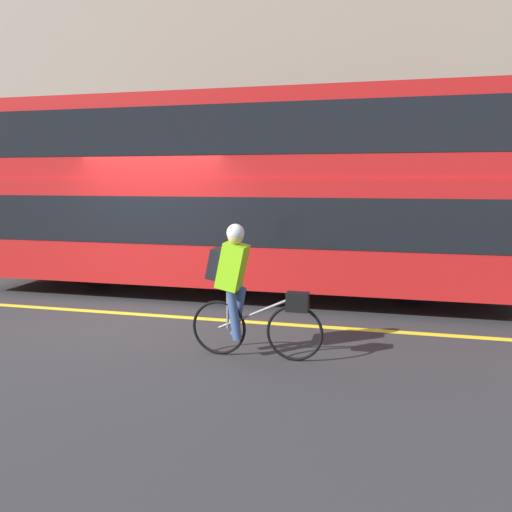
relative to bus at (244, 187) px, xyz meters
The scene contains 7 objects.
ground_plane 3.07m from the bus, 123.30° to the right, with size 80.00×80.00×0.00m, color #2D2D30.
road_center_line 3.02m from the bus, 124.45° to the right, with size 50.00×0.14×0.01m, color yellow.
sidewalk_curb 4.45m from the bus, 108.72° to the left, with size 60.00×2.00×0.15m.
building_facade 5.61m from the bus, 104.59° to the left, with size 60.00×0.30×8.54m.
bus is the anchor object (origin of this frame).
cyclist_on_bike 3.60m from the bus, 75.44° to the right, with size 1.61×0.32×1.61m.
street_sign_post 3.88m from the bus, 106.94° to the left, with size 0.36×0.09×2.60m.
Camera 1 is at (3.67, -6.94, 2.12)m, focal length 35.00 mm.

